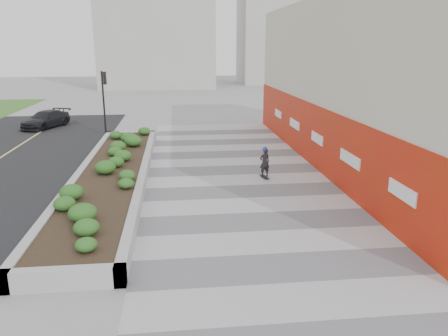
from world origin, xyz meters
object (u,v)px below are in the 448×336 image
(planter, at_px, (112,172))
(skateboarder, at_px, (265,162))
(traffic_signal_near, at_px, (104,94))
(car_dark, at_px, (46,119))

(planter, bearing_deg, skateboarder, -2.11)
(traffic_signal_near, relative_size, skateboarder, 2.91)
(skateboarder, bearing_deg, planter, 168.84)
(planter, xyz_separation_m, car_dark, (-6.57, 14.06, 0.19))
(traffic_signal_near, height_order, car_dark, traffic_signal_near)
(planter, distance_m, skateboarder, 6.69)
(planter, relative_size, traffic_signal_near, 4.29)
(traffic_signal_near, bearing_deg, skateboarder, -51.95)
(planter, bearing_deg, car_dark, 115.05)
(traffic_signal_near, bearing_deg, planter, -80.65)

